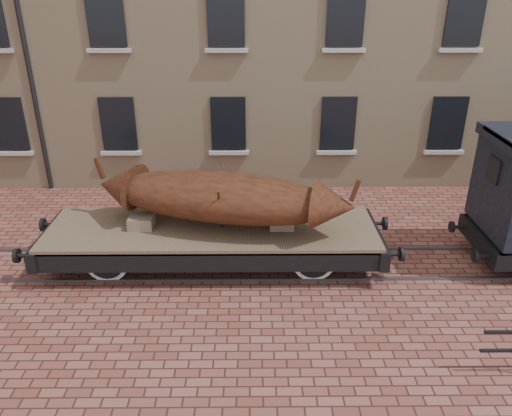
{
  "coord_description": "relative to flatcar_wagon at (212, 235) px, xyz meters",
  "views": [
    {
      "loc": [
        -1.75,
        -10.57,
        6.45
      ],
      "look_at": [
        -1.66,
        0.5,
        1.3
      ],
      "focal_mm": 35.0,
      "sensor_mm": 36.0,
      "label": 1
    }
  ],
  "objects": [
    {
      "name": "ground",
      "position": [
        2.72,
        -0.0,
        -0.83
      ],
      "size": [
        90.0,
        90.0,
        0.0
      ],
      "primitive_type": "plane",
      "color": "brown"
    },
    {
      "name": "rail_track",
      "position": [
        2.72,
        -0.0,
        -0.8
      ],
      "size": [
        30.0,
        1.52,
        0.06
      ],
      "color": "#59595E",
      "rests_on": "ground"
    },
    {
      "name": "flatcar_wagon",
      "position": [
        0.0,
        0.0,
        0.0
      ],
      "size": [
        8.8,
        2.39,
        1.33
      ],
      "color": "brown",
      "rests_on": "ground"
    },
    {
      "name": "iron_boat",
      "position": [
        0.25,
        -0.0,
        1.0
      ],
      "size": [
        6.21,
        2.93,
        1.51
      ],
      "color": "#582916",
      "rests_on": "flatcar_wagon"
    }
  ]
}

